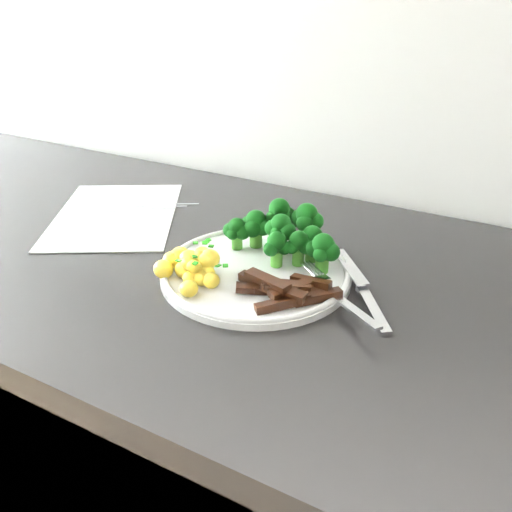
{
  "coord_description": "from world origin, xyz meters",
  "views": [
    {
      "loc": [
        0.45,
        1.09,
        1.31
      ],
      "look_at": [
        0.15,
        1.65,
        0.97
      ],
      "focal_mm": 36.98,
      "sensor_mm": 36.0,
      "label": 1
    }
  ],
  "objects": [
    {
      "name": "knife",
      "position": [
        0.3,
        1.65,
        0.95
      ],
      "size": [
        0.13,
        0.17,
        0.02
      ],
      "color": "silver",
      "rests_on": "plate"
    },
    {
      "name": "fork",
      "position": [
        0.28,
        1.62,
        0.96
      ],
      "size": [
        0.14,
        0.11,
        0.02
      ],
      "color": "silver",
      "rests_on": "plate"
    },
    {
      "name": "recipe_paper",
      "position": [
        -0.17,
        1.71,
        0.95
      ],
      "size": [
        0.31,
        0.35,
        0.0
      ],
      "color": "silver",
      "rests_on": "counter"
    },
    {
      "name": "counter",
      "position": [
        0.06,
        1.66,
        0.47
      ],
      "size": [
        2.52,
        0.63,
        0.94
      ],
      "color": "black",
      "rests_on": "ground"
    },
    {
      "name": "plate",
      "position": [
        0.15,
        1.65,
        0.95
      ],
      "size": [
        0.26,
        0.26,
        0.02
      ],
      "color": "white",
      "rests_on": "counter"
    },
    {
      "name": "beef_strips",
      "position": [
        0.21,
        1.6,
        0.96
      ],
      "size": [
        0.14,
        0.09,
        0.03
      ],
      "color": "black",
      "rests_on": "plate"
    },
    {
      "name": "potatoes",
      "position": [
        0.08,
        1.59,
        0.97
      ],
      "size": [
        0.11,
        0.1,
        0.04
      ],
      "color": "yellow",
      "rests_on": "plate"
    },
    {
      "name": "broccoli",
      "position": [
        0.16,
        1.71,
        0.99
      ],
      "size": [
        0.18,
        0.13,
        0.07
      ],
      "color": "#2F6A1A",
      "rests_on": "plate"
    }
  ]
}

